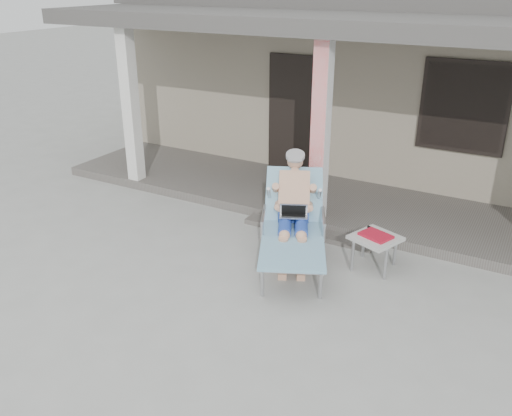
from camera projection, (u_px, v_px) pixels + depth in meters
The scene contains 7 objects.
ground at pixel (244, 293), 6.51m from camera, with size 60.00×60.00×0.00m, color #9E9E99.
house at pixel (405, 73), 11.05m from camera, with size 10.40×5.40×3.30m.
porch_deck at pixel (337, 203), 8.88m from camera, with size 10.00×2.00×0.15m, color #605B56.
porch_overhang at pixel (347, 30), 7.76m from camera, with size 10.00×2.30×2.85m.
porch_step at pixel (308, 232), 7.97m from camera, with size 2.00×0.30×0.07m, color #605B56.
lounger at pixel (294, 199), 7.03m from camera, with size 1.56×2.15×1.36m.
side_table at pixel (375, 240), 6.91m from camera, with size 0.69×0.69×0.48m.
Camera 1 is at (2.85, -4.79, 3.51)m, focal length 38.00 mm.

